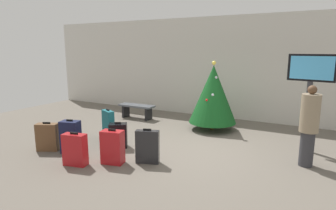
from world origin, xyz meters
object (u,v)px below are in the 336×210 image
object	(u,v)px
suitcase_1	(48,137)
suitcase_5	(118,135)
holiday_tree	(213,94)
suitcase_6	(71,137)
suitcase_0	(113,147)
suitcase_2	(75,150)
suitcase_3	(108,125)
suitcase_4	(147,147)
traveller_0	(309,125)
waiting_bench	(137,108)
flight_info_kiosk	(310,83)

from	to	relation	value
suitcase_1	suitcase_5	world-z (taller)	suitcase_1
holiday_tree	suitcase_6	size ratio (longest dim) A/B	2.56
suitcase_0	suitcase_2	world-z (taller)	suitcase_0
suitcase_3	suitcase_4	bearing A→B (deg)	-25.45
suitcase_4	traveller_0	bearing A→B (deg)	25.90
waiting_bench	suitcase_0	size ratio (longest dim) A/B	1.71
suitcase_4	suitcase_6	size ratio (longest dim) A/B	0.94
traveller_0	suitcase_5	world-z (taller)	traveller_0
holiday_tree	flight_info_kiosk	bearing A→B (deg)	-14.74
holiday_tree	suitcase_0	bearing A→B (deg)	-105.22
flight_info_kiosk	suitcase_6	distance (m)	5.63
flight_info_kiosk	suitcase_1	bearing A→B (deg)	-151.49
suitcase_5	suitcase_6	xyz separation A→B (m)	(-0.72, -0.83, 0.08)
waiting_bench	suitcase_4	xyz separation A→B (m)	(2.47, -3.19, 0.00)
suitcase_4	suitcase_0	bearing A→B (deg)	-149.73
suitcase_3	suitcase_0	bearing A→B (deg)	-46.89
suitcase_5	suitcase_0	bearing A→B (deg)	-58.29
holiday_tree	suitcase_2	size ratio (longest dim) A/B	2.90
holiday_tree	suitcase_1	bearing A→B (deg)	-128.09
traveller_0	flight_info_kiosk	bearing A→B (deg)	94.78
suitcase_0	flight_info_kiosk	bearing A→B (deg)	38.70
waiting_bench	suitcase_5	bearing A→B (deg)	-64.05
suitcase_2	suitcase_4	bearing A→B (deg)	32.96
waiting_bench	holiday_tree	bearing A→B (deg)	-1.78
suitcase_0	suitcase_6	bearing A→B (deg)	178.63
holiday_tree	suitcase_5	world-z (taller)	holiday_tree
suitcase_1	suitcase_3	size ratio (longest dim) A/B	0.83
holiday_tree	suitcase_3	distance (m)	3.14
suitcase_3	suitcase_6	bearing A→B (deg)	-96.06
suitcase_3	holiday_tree	bearing A→B (deg)	47.59
holiday_tree	traveller_0	distance (m)	3.12
suitcase_2	suitcase_0	bearing A→B (deg)	35.52
suitcase_1	suitcase_4	size ratio (longest dim) A/B	0.93
suitcase_5	holiday_tree	bearing A→B (deg)	60.54
holiday_tree	suitcase_4	distance (m)	3.20
holiday_tree	suitcase_1	size ratio (longest dim) A/B	2.95
holiday_tree	suitcase_2	xyz separation A→B (m)	(-1.57, -3.91, -0.74)
holiday_tree	suitcase_0	world-z (taller)	holiday_tree
flight_info_kiosk	suitcase_5	xyz separation A→B (m)	(-4.02, -1.94, -1.32)
holiday_tree	suitcase_1	world-z (taller)	holiday_tree
holiday_tree	suitcase_3	size ratio (longest dim) A/B	2.45
holiday_tree	suitcase_3	xyz separation A→B (m)	(-2.07, -2.27, -0.68)
suitcase_5	suitcase_2	bearing A→B (deg)	-94.02
flight_info_kiosk	suitcase_1	distance (m)	6.23
waiting_bench	suitcase_3	xyz separation A→B (m)	(0.72, -2.35, 0.05)
traveller_0	suitcase_1	xyz separation A→B (m)	(-5.44, -1.91, -0.55)
holiday_tree	flight_info_kiosk	xyz separation A→B (m)	(2.55, -0.67, 0.54)
suitcase_5	suitcase_6	bearing A→B (deg)	-130.99
suitcase_2	suitcase_4	xyz separation A→B (m)	(1.25, 0.81, 0.02)
suitcase_0	suitcase_5	distance (m)	1.01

